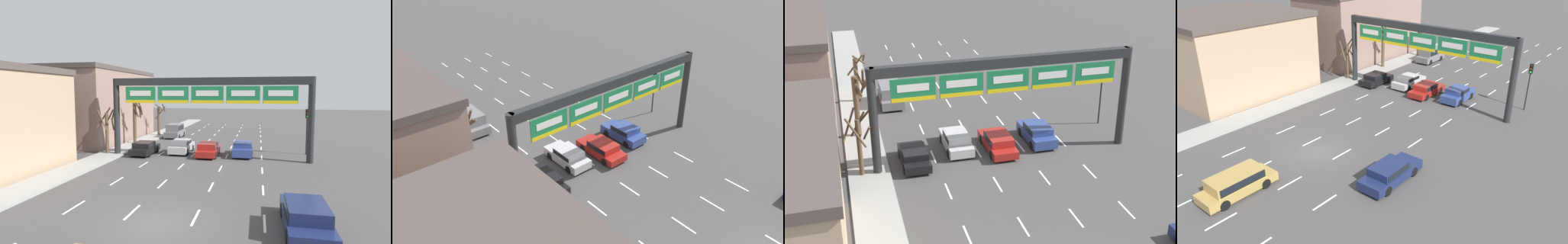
# 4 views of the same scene
# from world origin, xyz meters

# --- Properties ---
(lane_dashes) EXTENTS (10.02, 67.00, 0.01)m
(lane_dashes) POSITION_xyz_m (-0.00, 13.50, 0.00)
(lane_dashes) COLOR white
(lane_dashes) RESTS_ON ground_plane
(sign_gantry) EXTENTS (18.69, 0.70, 7.51)m
(sign_gantry) POSITION_xyz_m (0.00, 14.52, 5.80)
(sign_gantry) COLOR #232628
(sign_gantry) RESTS_ON ground_plane
(car_red) EXTENTS (1.88, 4.56, 1.33)m
(car_red) POSITION_xyz_m (-0.14, 15.77, 0.72)
(car_red) COLOR maroon
(car_red) RESTS_ON ground_plane
(suv_grey) EXTENTS (1.97, 4.42, 1.89)m
(suv_grey) POSITION_xyz_m (-6.65, 27.18, 1.04)
(suv_grey) COLOR slate
(suv_grey) RESTS_ON ground_plane
(car_blue) EXTENTS (1.85, 4.18, 1.43)m
(car_blue) POSITION_xyz_m (3.16, 16.43, 0.76)
(car_blue) COLOR navy
(car_blue) RESTS_ON ground_plane
(car_black) EXTENTS (1.88, 4.11, 1.29)m
(car_black) POSITION_xyz_m (-6.45, 15.20, 0.70)
(car_black) COLOR black
(car_black) RESTS_ON ground_plane
(car_silver) EXTENTS (1.84, 4.25, 1.36)m
(car_silver) POSITION_xyz_m (-3.06, 16.77, 0.73)
(car_silver) COLOR #B7B7BC
(car_silver) RESTS_ON ground_plane
(traffic_light_near_gantry) EXTENTS (0.30, 0.35, 4.54)m
(traffic_light_near_gantry) POSITION_xyz_m (9.28, 18.32, 3.25)
(traffic_light_near_gantry) COLOR black
(traffic_light_near_gantry) RESTS_ON ground_plane
(tree_bare_closest) EXTENTS (2.18, 1.94, 4.89)m
(tree_bare_closest) POSITION_xyz_m (-10.10, 14.55, 2.66)
(tree_bare_closest) COLOR brown
(tree_bare_closest) RESTS_ON sidewalk_left
(tree_bare_second) EXTENTS (1.68, 1.78, 4.55)m
(tree_bare_second) POSITION_xyz_m (-9.33, 28.44, 2.50)
(tree_bare_second) COLOR brown
(tree_bare_second) RESTS_ON sidewalk_left
(tree_bare_third) EXTENTS (1.27, 1.81, 5.63)m
(tree_bare_third) POSITION_xyz_m (-9.71, 20.86, 3.07)
(tree_bare_third) COLOR brown
(tree_bare_third) RESTS_ON sidewalk_left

